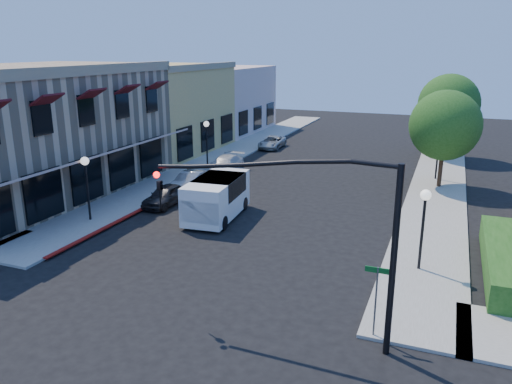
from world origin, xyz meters
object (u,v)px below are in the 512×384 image
(white_van, at_px, (216,195))
(parked_car_d, at_px, (272,142))
(parked_car_b, at_px, (191,182))
(street_tree_a, at_px, (445,125))
(parked_car_a, at_px, (166,195))
(street_tree_b, at_px, (449,104))
(signal_mast_arm, at_px, (323,220))
(street_name_sign, at_px, (376,291))
(lamppost_left_far, at_px, (207,132))
(lamppost_right_far, at_px, (439,142))
(lamppost_right_near, at_px, (424,209))
(parked_car_c, at_px, (224,166))
(lamppost_left_near, at_px, (86,172))

(white_van, relative_size, parked_car_d, 1.32)
(white_van, relative_size, parked_car_b, 1.31)
(street_tree_a, xyz_separation_m, parked_car_a, (-15.00, -10.00, -3.58))
(street_tree_b, bearing_deg, signal_mast_arm, -95.51)
(parked_car_a, bearing_deg, street_name_sign, -34.01)
(lamppost_left_far, xyz_separation_m, lamppost_right_far, (17.00, 2.00, 0.00))
(lamppost_right_far, xyz_separation_m, white_van, (-10.88, -12.98, -1.44))
(street_name_sign, bearing_deg, white_van, 138.24)
(signal_mast_arm, height_order, lamppost_right_far, signal_mast_arm)
(lamppost_right_near, relative_size, lamppost_right_far, 1.00)
(lamppost_left_far, bearing_deg, lamppost_right_near, -39.47)
(lamppost_left_far, height_order, white_van, lamppost_left_far)
(lamppost_right_far, distance_m, parked_car_b, 17.33)
(lamppost_right_near, distance_m, lamppost_right_far, 16.00)
(lamppost_left_far, relative_size, parked_car_c, 0.77)
(street_tree_a, height_order, parked_car_b, street_tree_a)
(street_tree_b, height_order, street_name_sign, street_tree_b)
(signal_mast_arm, distance_m, white_van, 12.90)
(lamppost_right_far, bearing_deg, parked_car_c, -164.66)
(parked_car_d, bearing_deg, lamppost_left_near, -97.48)
(street_tree_b, bearing_deg, street_tree_a, -90.00)
(lamppost_left_far, bearing_deg, parked_car_d, 75.32)
(signal_mast_arm, bearing_deg, lamppost_right_far, 83.30)
(parked_car_b, bearing_deg, street_tree_a, 27.41)
(lamppost_left_near, relative_size, parked_car_b, 0.90)
(street_tree_b, relative_size, parked_car_d, 1.77)
(street_tree_a, relative_size, white_van, 1.24)
(lamppost_left_far, xyz_separation_m, parked_car_b, (2.30, -6.93, -2.08))
(white_van, bearing_deg, lamppost_right_far, 50.02)
(street_tree_a, bearing_deg, street_tree_b, 90.00)
(white_van, xyz_separation_m, parked_car_b, (-3.82, 4.05, -0.64))
(street_name_sign, bearing_deg, signal_mast_arm, -156.80)
(lamppost_right_far, bearing_deg, street_tree_a, -81.47)
(white_van, bearing_deg, street_name_sign, -41.76)
(street_tree_a, height_order, lamppost_right_far, street_tree_a)
(lamppost_right_far, xyz_separation_m, parked_car_d, (-14.70, 6.78, -2.18))
(lamppost_right_far, relative_size, parked_car_b, 0.90)
(lamppost_left_near, xyz_separation_m, lamppost_right_far, (17.00, 16.00, 0.00))
(lamppost_left_far, bearing_deg, parked_car_a, -77.05)
(street_tree_b, xyz_separation_m, parked_car_c, (-14.89, -12.00, -3.87))
(street_tree_a, distance_m, lamppost_left_far, 17.36)
(lamppost_left_near, height_order, lamppost_right_far, same)
(lamppost_right_near, xyz_separation_m, parked_car_c, (-14.59, 12.00, -2.06))
(signal_mast_arm, height_order, parked_car_c, signal_mast_arm)
(lamppost_right_near, distance_m, white_van, 11.38)
(white_van, bearing_deg, parked_car_b, 133.33)
(lamppost_left_far, height_order, parked_car_c, lamppost_left_far)
(lamppost_left_far, distance_m, lamppost_right_near, 22.02)
(parked_car_b, distance_m, parked_car_d, 15.71)
(street_tree_a, bearing_deg, parked_car_a, -146.31)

